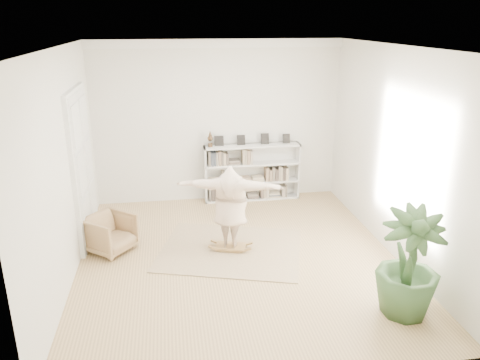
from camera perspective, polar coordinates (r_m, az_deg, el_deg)
The scene contains 9 objects.
floor at distance 8.37m, azimuth -0.20°, elevation -9.52°, with size 6.00×6.00×0.00m, color #99794F.
room_shell at distance 10.27m, azimuth -2.82°, elevation 16.31°, with size 6.00×6.00×6.00m.
doors at distance 9.09m, azimuth -18.61°, elevation 1.40°, with size 0.09×1.78×2.92m.
bookshelf at distance 10.79m, azimuth 1.43°, elevation 0.88°, with size 2.20×0.35×1.64m.
armchair at distance 8.79m, azimuth -15.55°, elevation -6.29°, with size 0.74×0.76×0.69m, color tan.
rug at distance 8.63m, azimuth -1.15°, elevation -8.48°, with size 2.50×2.00×0.02m, color tan.
rocker_board at distance 8.61m, azimuth -1.16°, elevation -8.12°, with size 0.61×0.47×0.11m.
person at distance 8.26m, azimuth -1.19°, elevation -3.02°, with size 1.88×0.51×1.53m, color beige.
houseplant at distance 6.98m, azimuth 19.90°, elevation -9.55°, with size 0.89×0.89×1.59m, color #315128.
Camera 1 is at (-1.11, -7.26, 4.01)m, focal length 35.00 mm.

